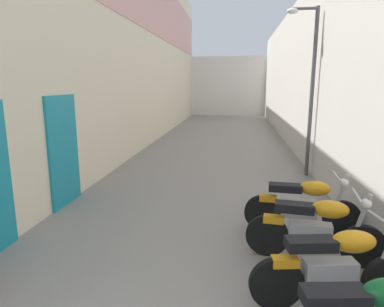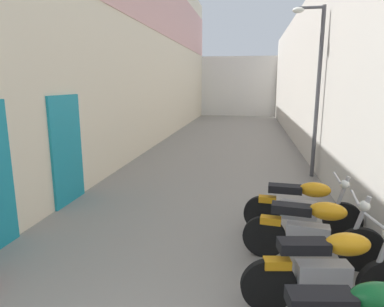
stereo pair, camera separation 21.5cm
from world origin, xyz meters
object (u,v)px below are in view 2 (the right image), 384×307
object	(u,v)px
motorcycle_third	(329,268)
motorcycle_fifth	(303,206)
street_lamp	(315,79)
motorcycle_fourth	(313,229)

from	to	relation	value
motorcycle_third	motorcycle_fifth	xyz separation A→B (m)	(0.00, 1.90, 0.00)
street_lamp	motorcycle_fourth	bearing A→B (deg)	-98.53
motorcycle_fourth	street_lamp	distance (m)	5.09
motorcycle_fifth	street_lamp	distance (m)	4.28
motorcycle_fourth	motorcycle_third	bearing A→B (deg)	-90.00
motorcycle_fourth	street_lamp	bearing A→B (deg)	81.47
motorcycle_fourth	motorcycle_fifth	distance (m)	0.91
motorcycle_fourth	motorcycle_fifth	xyz separation A→B (m)	(0.00, 0.91, 0.00)
street_lamp	motorcycle_fifth	bearing A→B (deg)	-100.59
motorcycle_third	street_lamp	size ratio (longest dim) A/B	0.43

